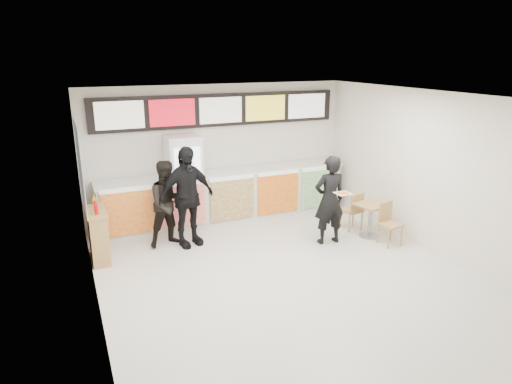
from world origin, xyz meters
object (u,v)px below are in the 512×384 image
customer_left (169,204)px  customer_mid (186,197)px  condiment_ledge (98,235)px  drinks_fridge (185,182)px  customer_main (329,200)px  cafe_table (371,214)px  service_counter (227,196)px

customer_left → customer_mid: bearing=-33.1°
customer_left → condiment_ledge: (-1.34, -0.16, -0.36)m
customer_left → customer_mid: customer_mid is taller
customer_left → condiment_ledge: bearing=176.9°
drinks_fridge → customer_main: 3.08m
drinks_fridge → condiment_ledge: bearing=-151.7°
drinks_fridge → cafe_table: bearing=-31.7°
service_counter → condiment_ledge: size_ratio=4.91×
service_counter → customer_left: 1.72m
customer_left → cafe_table: (3.86, -1.20, -0.37)m
drinks_fridge → customer_mid: (-0.22, -0.99, -0.01)m
customer_main → customer_mid: 2.77m
customer_left → customer_mid: (0.32, -0.14, 0.14)m
customer_main → condiment_ledge: (-4.25, 0.96, -0.40)m
customer_mid → cafe_table: bearing=-31.1°
drinks_fridge → cafe_table: 3.94m
service_counter → drinks_fridge: drinks_fridge is taller
customer_main → customer_left: customer_main is taller
drinks_fridge → customer_main: (2.36, -1.98, -0.11)m
drinks_fridge → customer_main: drinks_fridge is taller
customer_left → cafe_table: customer_left is taller
drinks_fridge → customer_mid: drinks_fridge is taller
customer_mid → condiment_ledge: bearing=166.5°
drinks_fridge → cafe_table: drinks_fridge is taller
customer_left → condiment_ledge: customer_left is taller
customer_main → cafe_table: bearing=178.7°
cafe_table → condiment_ledge: condiment_ledge is taller
customer_main → customer_left: (-2.91, 1.13, -0.04)m
drinks_fridge → condiment_ledge: 2.20m
cafe_table → condiment_ledge: bearing=157.0°
customer_left → customer_mid: 0.37m
service_counter → drinks_fridge: bearing=179.0°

